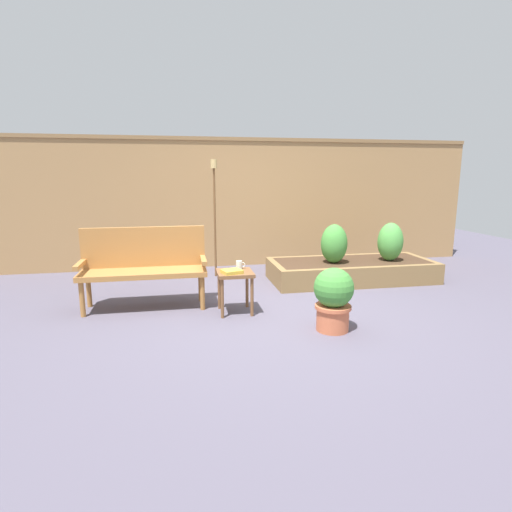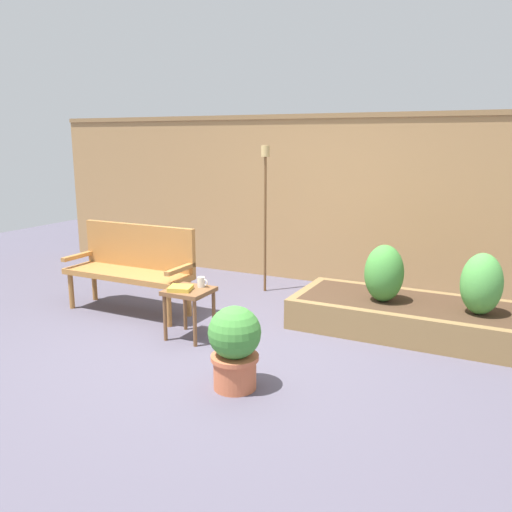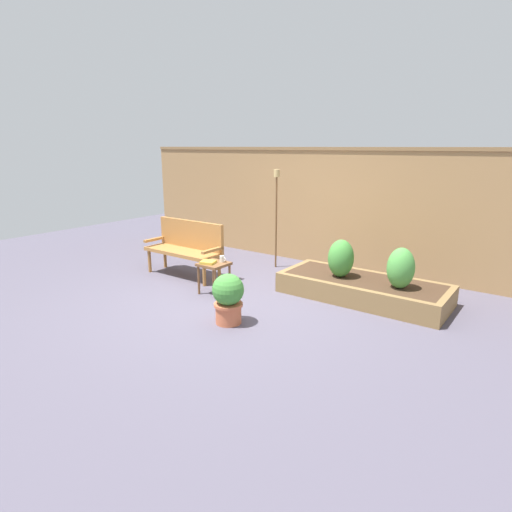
{
  "view_description": "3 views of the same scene",
  "coord_description": "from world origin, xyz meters",
  "px_view_note": "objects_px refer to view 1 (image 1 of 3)",
  "views": [
    {
      "loc": [
        -0.99,
        -4.35,
        1.55
      ],
      "look_at": [
        -0.08,
        0.41,
        0.59
      ],
      "focal_mm": 28.7,
      "sensor_mm": 36.0,
      "label": 1
    },
    {
      "loc": [
        2.35,
        -3.93,
        1.86
      ],
      "look_at": [
        0.15,
        0.45,
        0.78
      ],
      "focal_mm": 37.58,
      "sensor_mm": 36.0,
      "label": 2
    },
    {
      "loc": [
        3.74,
        -4.43,
        2.17
      ],
      "look_at": [
        0.22,
        0.35,
        0.63
      ],
      "focal_mm": 29.64,
      "sensor_mm": 36.0,
      "label": 3
    }
  ],
  "objects_px": {
    "cup_on_table": "(239,265)",
    "tiki_torch": "(214,198)",
    "potted_boxwood": "(333,297)",
    "shrub_far_corner": "(390,242)",
    "side_table": "(235,279)",
    "shrub_near_bench": "(334,244)",
    "book_on_table": "(232,271)",
    "garden_bench": "(144,261)"
  },
  "relations": [
    {
      "from": "garden_bench",
      "to": "shrub_far_corner",
      "type": "relative_size",
      "value": 2.56
    },
    {
      "from": "side_table",
      "to": "shrub_far_corner",
      "type": "xyz_separation_m",
      "value": [
        2.45,
        1.02,
        0.18
      ]
    },
    {
      "from": "shrub_far_corner",
      "to": "cup_on_table",
      "type": "bearing_deg",
      "value": -159.11
    },
    {
      "from": "cup_on_table",
      "to": "shrub_far_corner",
      "type": "height_order",
      "value": "shrub_far_corner"
    },
    {
      "from": "cup_on_table",
      "to": "tiki_torch",
      "type": "height_order",
      "value": "tiki_torch"
    },
    {
      "from": "cup_on_table",
      "to": "book_on_table",
      "type": "relative_size",
      "value": 0.53
    },
    {
      "from": "potted_boxwood",
      "to": "shrub_far_corner",
      "type": "height_order",
      "value": "shrub_far_corner"
    },
    {
      "from": "shrub_far_corner",
      "to": "book_on_table",
      "type": "bearing_deg",
      "value": -156.3
    },
    {
      "from": "garden_bench",
      "to": "tiki_torch",
      "type": "relative_size",
      "value": 0.81
    },
    {
      "from": "tiki_torch",
      "to": "potted_boxwood",
      "type": "bearing_deg",
      "value": -69.13
    },
    {
      "from": "garden_bench",
      "to": "potted_boxwood",
      "type": "height_order",
      "value": "garden_bench"
    },
    {
      "from": "side_table",
      "to": "cup_on_table",
      "type": "height_order",
      "value": "cup_on_table"
    },
    {
      "from": "book_on_table",
      "to": "shrub_near_bench",
      "type": "distance_m",
      "value": 1.96
    },
    {
      "from": "garden_bench",
      "to": "cup_on_table",
      "type": "distance_m",
      "value": 1.14
    },
    {
      "from": "shrub_near_bench",
      "to": "shrub_far_corner",
      "type": "xyz_separation_m",
      "value": [
        0.88,
        0.0,
        0.0
      ]
    },
    {
      "from": "shrub_near_bench",
      "to": "shrub_far_corner",
      "type": "bearing_deg",
      "value": 0.0
    },
    {
      "from": "book_on_table",
      "to": "shrub_near_bench",
      "type": "xyz_separation_m",
      "value": [
        1.62,
        1.1,
        0.08
      ]
    },
    {
      "from": "book_on_table",
      "to": "potted_boxwood",
      "type": "height_order",
      "value": "potted_boxwood"
    },
    {
      "from": "side_table",
      "to": "book_on_table",
      "type": "bearing_deg",
      "value": -121.79
    },
    {
      "from": "cup_on_table",
      "to": "shrub_far_corner",
      "type": "relative_size",
      "value": 0.19
    },
    {
      "from": "cup_on_table",
      "to": "book_on_table",
      "type": "xyz_separation_m",
      "value": [
        -0.11,
        -0.19,
        -0.03
      ]
    },
    {
      "from": "book_on_table",
      "to": "potted_boxwood",
      "type": "relative_size",
      "value": 0.32
    },
    {
      "from": "side_table",
      "to": "garden_bench",
      "type": "bearing_deg",
      "value": 156.63
    },
    {
      "from": "side_table",
      "to": "shrub_far_corner",
      "type": "distance_m",
      "value": 2.67
    },
    {
      "from": "garden_bench",
      "to": "shrub_near_bench",
      "type": "xyz_separation_m",
      "value": [
        2.6,
        0.58,
        0.03
      ]
    },
    {
      "from": "shrub_near_bench",
      "to": "side_table",
      "type": "bearing_deg",
      "value": -147.02
    },
    {
      "from": "potted_boxwood",
      "to": "shrub_near_bench",
      "type": "bearing_deg",
      "value": 68.64
    },
    {
      "from": "book_on_table",
      "to": "shrub_far_corner",
      "type": "height_order",
      "value": "shrub_far_corner"
    },
    {
      "from": "garden_bench",
      "to": "potted_boxwood",
      "type": "bearing_deg",
      "value": -31.53
    },
    {
      "from": "cup_on_table",
      "to": "book_on_table",
      "type": "height_order",
      "value": "cup_on_table"
    },
    {
      "from": "side_table",
      "to": "tiki_torch",
      "type": "xyz_separation_m",
      "value": [
        -0.06,
        1.76,
        0.81
      ]
    },
    {
      "from": "cup_on_table",
      "to": "garden_bench",
      "type": "bearing_deg",
      "value": 163.22
    },
    {
      "from": "book_on_table",
      "to": "shrub_near_bench",
      "type": "relative_size",
      "value": 0.37
    },
    {
      "from": "side_table",
      "to": "potted_boxwood",
      "type": "relative_size",
      "value": 0.74
    },
    {
      "from": "shrub_near_bench",
      "to": "book_on_table",
      "type": "bearing_deg",
      "value": -145.95
    },
    {
      "from": "book_on_table",
      "to": "tiki_torch",
      "type": "distance_m",
      "value": 1.97
    },
    {
      "from": "shrub_far_corner",
      "to": "tiki_torch",
      "type": "height_order",
      "value": "tiki_torch"
    },
    {
      "from": "garden_bench",
      "to": "shrub_far_corner",
      "type": "bearing_deg",
      "value": 9.51
    },
    {
      "from": "side_table",
      "to": "cup_on_table",
      "type": "xyz_separation_m",
      "value": [
        0.07,
        0.11,
        0.13
      ]
    },
    {
      "from": "garden_bench",
      "to": "side_table",
      "type": "distance_m",
      "value": 1.12
    },
    {
      "from": "side_table",
      "to": "shrub_near_bench",
      "type": "xyz_separation_m",
      "value": [
        1.58,
        1.02,
        0.18
      ]
    },
    {
      "from": "side_table",
      "to": "cup_on_table",
      "type": "bearing_deg",
      "value": 59.17
    }
  ]
}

